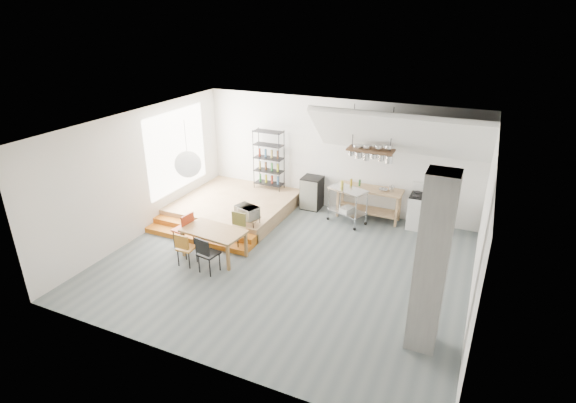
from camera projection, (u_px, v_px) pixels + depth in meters
The scene contains 26 objects.
floor at pixel (285, 263), 10.39m from camera, with size 8.00×8.00×0.00m, color slate.
wall_back at pixel (336, 155), 12.70m from camera, with size 8.00×0.04×3.20m, color silver.
wall_left at pixel (141, 174), 11.28m from camera, with size 0.04×7.00×3.20m, color silver.
wall_right at pixel (482, 234), 8.25m from camera, with size 0.04×7.00×3.20m, color silver.
ceiling at pixel (285, 127), 9.14m from camera, with size 8.00×7.00×0.02m, color white.
slope_ceiling at pixel (399, 134), 11.14m from camera, with size 4.40×1.80×0.15m, color white.
window_pane at pixel (177, 151), 12.45m from camera, with size 0.02×2.50×2.20m, color white.
platform at pixel (235, 205), 12.94m from camera, with size 3.00×3.00×0.40m, color #98754C.
step_lower at pixel (196, 238), 11.36m from camera, with size 3.00×0.35×0.13m, color #BF6516.
step_upper at pixel (204, 230), 11.62m from camera, with size 3.00×0.35×0.27m, color #BF6516.
concrete_column at pixel (431, 265), 7.26m from camera, with size 0.50×0.50×3.20m, color slate.
kitchen_counter at pixel (369, 198), 12.37m from camera, with size 1.80×0.60×0.91m.
stove at pixel (420, 211), 11.90m from camera, with size 0.60×0.60×1.18m.
pot_rack at pixel (371, 153), 11.64m from camera, with size 1.20×0.50×1.43m.
wire_shelving at pixel (269, 159), 13.31m from camera, with size 0.88×0.38×1.80m.
microwave_shelf at pixel (247, 218), 11.34m from camera, with size 0.60×0.40×0.16m.
paper_lantern at pixel (188, 164), 10.09m from camera, with size 0.60×0.60×0.60m, color white.
dining_table at pixel (214, 233), 10.43m from camera, with size 1.53×0.96×0.69m.
chair_mustard at pixel (185, 247), 10.10m from camera, with size 0.38×0.38×0.82m.
chair_black at pixel (206, 252), 9.80m from camera, with size 0.46×0.46×0.88m.
chair_olive at pixel (237, 227), 10.92m from camera, with size 0.41×0.41×0.87m.
chair_red at pixel (185, 227), 10.86m from camera, with size 0.47×0.47×0.92m.
rolling_cart at pixel (348, 201), 12.12m from camera, with size 1.13×0.87×0.99m.
mini_fridge at pixel (312, 193), 13.12m from camera, with size 0.56×0.56×0.95m, color black.
microwave at pixel (247, 212), 11.27m from camera, with size 0.57×0.39×0.32m, color beige.
bowl at pixel (383, 190), 12.06m from camera, with size 0.24×0.24×0.06m, color silver.
Camera 1 is at (3.77, -8.17, 5.40)m, focal length 28.00 mm.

